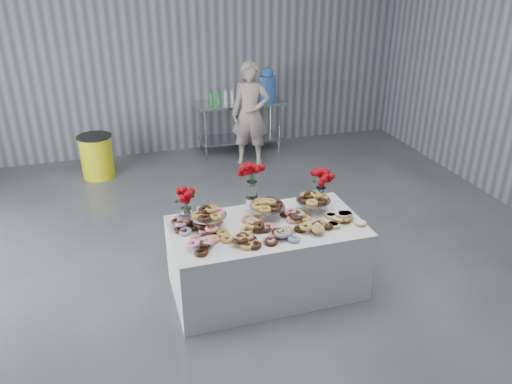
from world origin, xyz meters
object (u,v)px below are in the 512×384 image
Objects in this scene: display_table at (267,257)px; prep_table at (240,118)px; trash_barrel at (97,156)px; water_jug at (267,85)px; person at (250,114)px.

prep_table is at bearing 78.92° from display_table.
display_table reaches higher than trash_barrel.
water_jug is 0.83× the size of trash_barrel.
prep_table is 0.58m from person.
display_table is 3.43× the size of water_jug.
prep_table is 2.46m from trash_barrel.
prep_table is 0.90× the size of person.
display_table is 4.03m from prep_table.
display_table is 2.84× the size of trash_barrel.
water_jug is 0.33× the size of person.
display_table is 4.22m from water_jug.
person is at bearing 76.59° from display_table.
prep_table is 0.73m from water_jug.
prep_table is 2.24× the size of trash_barrel.
prep_table is at bearing 115.42° from person.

